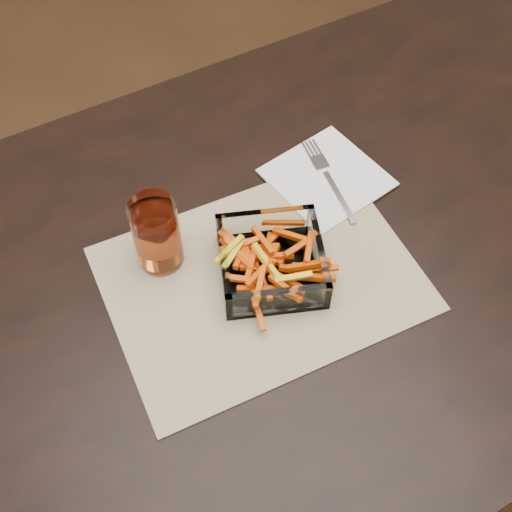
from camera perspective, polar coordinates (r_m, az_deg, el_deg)
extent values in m
plane|color=#331E0F|center=(1.68, 4.31, -13.20)|extent=(4.50, 4.50, 0.00)
cube|color=black|center=(1.03, 6.85, 1.74)|extent=(1.60, 0.90, 0.03)
cylinder|color=black|center=(1.84, 18.59, 11.72)|extent=(0.06, 0.06, 0.72)
cube|color=tan|center=(0.96, 0.47, -2.01)|extent=(0.47, 0.36, 0.00)
cube|color=white|center=(0.96, 1.35, -1.26)|extent=(0.19, 0.19, 0.01)
cube|color=white|center=(0.98, 0.78, 2.93)|extent=(0.14, 0.06, 0.06)
cube|color=white|center=(0.90, 2.01, -4.10)|extent=(0.14, 0.06, 0.06)
cube|color=white|center=(0.93, -2.87, -0.90)|extent=(0.06, 0.14, 0.06)
cube|color=white|center=(0.95, 5.56, 0.02)|extent=(0.06, 0.14, 0.06)
cylinder|color=white|center=(0.94, -8.83, 1.93)|extent=(0.07, 0.07, 0.12)
cylinder|color=#A33C17|center=(0.95, -8.73, 1.45)|extent=(0.06, 0.06, 0.08)
cube|color=white|center=(1.08, 6.33, 6.97)|extent=(0.19, 0.19, 0.00)
cube|color=silver|center=(1.05, 7.41, 5.25)|extent=(0.03, 0.11, 0.00)
cube|color=silver|center=(1.10, 5.66, 8.29)|extent=(0.03, 0.04, 0.00)
cube|color=silver|center=(1.11, 4.47, 9.38)|extent=(0.01, 0.04, 0.00)
cube|color=silver|center=(1.12, 4.79, 9.46)|extent=(0.01, 0.04, 0.00)
cube|color=silver|center=(1.12, 5.12, 9.54)|extent=(0.01, 0.04, 0.00)
cube|color=silver|center=(1.12, 5.44, 9.63)|extent=(0.01, 0.04, 0.00)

